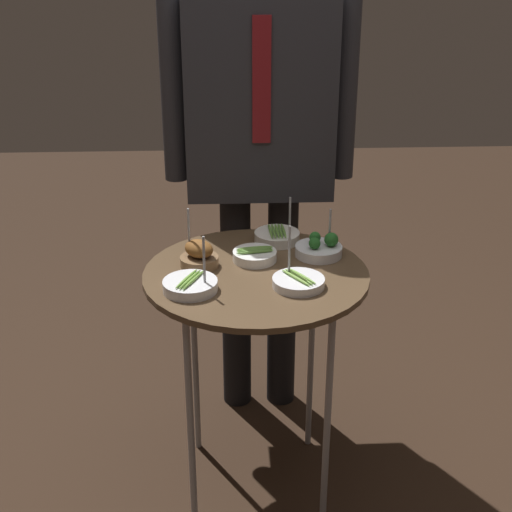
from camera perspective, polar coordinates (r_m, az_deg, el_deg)
The scene contains 9 objects.
ground_plane at distance 2.48m, azimuth 0.00°, elevation -17.67°, with size 8.00×8.00×0.00m, color black.
serving_cart at distance 2.07m, azimuth 0.00°, elevation -2.84°, with size 0.65×0.65×0.77m.
bowl_asparagus_front_left at distance 1.94m, azimuth -5.27°, elevation -2.33°, with size 0.15×0.15×0.16m.
bowl_asparagus_mid_left at distance 2.11m, azimuth -0.08°, elevation 0.05°, with size 0.13×0.13×0.04m.
bowl_broccoli_near_rim at distance 2.14m, azimuth 5.10°, elevation 0.62°, with size 0.14×0.14×0.14m.
bowl_asparagus_center at distance 1.96m, azimuth 3.41°, elevation -2.05°, with size 0.14×0.14×0.17m.
bowl_roast_back_left at distance 2.07m, azimuth -4.58°, elevation 0.05°, with size 0.11×0.11×0.17m.
bowl_asparagus_far_rim at distance 2.24m, azimuth 1.70°, elevation 1.60°, with size 0.14×0.14×0.15m.
waiter_figure at distance 2.38m, azimuth 0.28°, elevation 10.61°, with size 0.64×0.24×1.72m.
Camera 1 is at (-0.09, -1.84, 1.66)m, focal length 50.00 mm.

